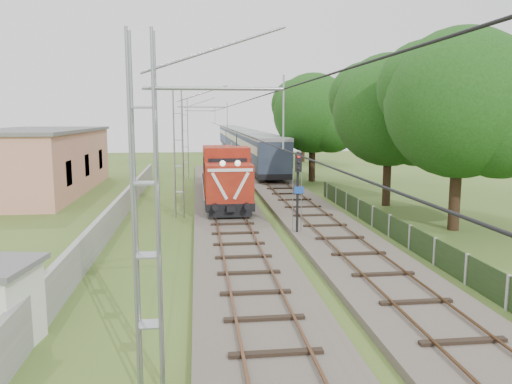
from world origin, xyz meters
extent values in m
plane|color=#3B551F|center=(0.00, 0.00, 0.00)|extent=(140.00, 140.00, 0.00)
cube|color=#6B6054|center=(0.00, 7.00, 0.15)|extent=(4.20, 70.00, 0.30)
cube|color=black|center=(0.00, 7.00, 0.35)|extent=(2.40, 70.00, 0.10)
cube|color=brown|center=(-0.85, 7.00, 0.42)|extent=(0.08, 70.00, 0.05)
cube|color=brown|center=(0.85, 7.00, 0.42)|extent=(0.08, 70.00, 0.05)
cube|color=#6B6054|center=(5.00, 20.00, 0.15)|extent=(4.20, 80.00, 0.30)
cube|color=black|center=(5.00, 20.00, 0.35)|extent=(2.40, 80.00, 0.10)
cube|color=brown|center=(4.15, 20.00, 0.42)|extent=(0.08, 80.00, 0.05)
cube|color=brown|center=(5.85, 20.00, 0.42)|extent=(0.08, 80.00, 0.05)
cylinder|color=gray|center=(-1.50, -8.00, 6.80)|extent=(3.00, 0.08, 0.08)
cylinder|color=gray|center=(-1.50, 12.00, 6.80)|extent=(3.00, 0.08, 0.08)
cylinder|color=gray|center=(-1.50, 32.00, 6.80)|extent=(3.00, 0.08, 0.08)
cylinder|color=black|center=(0.00, 12.00, 5.50)|extent=(0.03, 70.00, 0.03)
cylinder|color=black|center=(0.00, 12.00, 6.80)|extent=(0.03, 70.00, 0.03)
cube|color=#9E9E99|center=(-6.50, 12.00, 0.75)|extent=(0.25, 40.00, 1.50)
cube|color=tan|center=(-15.00, 24.00, 2.50)|extent=(8.00, 20.00, 5.00)
cube|color=#606060|center=(-15.00, 24.00, 5.10)|extent=(8.40, 20.40, 0.25)
cube|color=black|center=(-11.05, 18.00, 2.20)|extent=(0.10, 1.60, 1.80)
cube|color=black|center=(-11.05, 24.00, 2.20)|extent=(0.10, 1.60, 1.80)
cube|color=black|center=(-11.05, 30.00, 2.20)|extent=(0.10, 1.60, 1.80)
cube|color=black|center=(8.00, 3.00, 0.60)|extent=(0.05, 32.00, 1.15)
cube|color=#9E9E99|center=(8.00, 18.00, 0.60)|extent=(0.12, 0.12, 1.20)
cube|color=black|center=(0.00, 17.67, 0.98)|extent=(2.88, 16.32, 0.48)
cube|color=black|center=(0.00, 12.39, 0.69)|extent=(2.11, 3.46, 0.48)
cube|color=black|center=(0.00, 22.96, 0.69)|extent=(2.11, 3.46, 0.48)
cube|color=black|center=(0.00, 9.61, 0.59)|extent=(2.50, 0.24, 0.34)
cube|color=maroon|center=(0.00, 10.71, 2.32)|extent=(2.78, 2.40, 2.21)
sphere|color=white|center=(-0.43, 9.56, 3.57)|extent=(0.35, 0.35, 0.35)
sphere|color=white|center=(0.43, 9.56, 3.57)|extent=(0.35, 0.35, 0.35)
cube|color=silver|center=(-0.62, 9.49, 2.27)|extent=(0.96, 0.06, 1.61)
cube|color=silver|center=(0.62, 9.49, 2.27)|extent=(0.96, 0.06, 1.61)
cube|color=silver|center=(0.00, 9.49, 3.19)|extent=(2.59, 0.06, 0.17)
cube|color=maroon|center=(0.00, 13.07, 2.75)|extent=(2.88, 2.30, 3.07)
cube|color=black|center=(0.00, 11.89, 3.23)|extent=(2.40, 0.06, 0.86)
cube|color=maroon|center=(0.00, 20.03, 2.47)|extent=(2.69, 11.62, 2.50)
cylinder|color=black|center=(0.00, 17.10, 3.86)|extent=(0.42, 0.42, 0.38)
cylinder|color=gray|center=(-0.29, 12.30, 4.44)|extent=(0.12, 0.12, 0.34)
cylinder|color=gray|center=(0.29, 12.30, 4.44)|extent=(0.12, 0.12, 0.34)
cube|color=black|center=(5.00, 35.87, 0.92)|extent=(3.03, 23.01, 0.52)
cube|color=#2D3C4C|center=(5.00, 35.87, 2.59)|extent=(3.14, 23.01, 2.82)
cube|color=#BDB592|center=(5.00, 35.87, 3.12)|extent=(3.18, 22.09, 0.78)
cube|color=gray|center=(5.00, 35.87, 4.16)|extent=(3.19, 23.01, 0.37)
cube|color=black|center=(5.00, 59.93, 0.92)|extent=(3.03, 23.01, 0.52)
cube|color=#2D3C4C|center=(5.00, 59.93, 2.59)|extent=(3.14, 23.01, 2.82)
cube|color=#BDB592|center=(5.00, 59.93, 3.12)|extent=(3.18, 22.09, 0.78)
cube|color=gray|center=(5.00, 59.93, 4.16)|extent=(3.19, 23.01, 0.37)
cube|color=black|center=(5.00, 83.99, 0.92)|extent=(3.03, 23.01, 0.52)
cube|color=#2D3C4C|center=(5.00, 83.99, 2.59)|extent=(3.14, 23.01, 2.82)
cube|color=#BDB592|center=(5.00, 83.99, 3.12)|extent=(3.18, 22.09, 0.78)
cube|color=gray|center=(5.00, 83.99, 4.16)|extent=(3.19, 23.01, 0.37)
cylinder|color=black|center=(3.20, 5.98, 2.23)|extent=(0.13, 0.13, 4.47)
cube|color=black|center=(3.20, 5.85, 3.93)|extent=(0.32, 0.20, 0.98)
sphere|color=red|center=(3.20, 5.74, 4.25)|extent=(0.16, 0.16, 0.16)
sphere|color=black|center=(3.20, 5.74, 3.93)|extent=(0.16, 0.16, 0.16)
sphere|color=black|center=(3.20, 5.74, 3.62)|extent=(0.16, 0.16, 0.16)
cube|color=navy|center=(3.25, 5.88, 2.50)|extent=(0.49, 0.06, 0.36)
cylinder|color=#392117|center=(12.15, 6.72, 2.45)|extent=(0.61, 0.61, 4.91)
sphere|color=#18390F|center=(12.15, 6.72, 6.92)|extent=(8.03, 8.03, 8.03)
sphere|color=#18390F|center=(13.76, 5.52, 5.80)|extent=(5.62, 5.62, 5.62)
sphere|color=#18390F|center=(10.74, 8.13, 7.81)|extent=(5.22, 5.22, 5.22)
cylinder|color=#392117|center=(11.33, 14.57, 2.36)|extent=(0.57, 0.57, 4.73)
sphere|color=#18390F|center=(11.33, 14.57, 6.66)|extent=(7.74, 7.74, 7.74)
sphere|color=#18390F|center=(12.88, 13.41, 5.59)|extent=(5.42, 5.42, 5.42)
sphere|color=#18390F|center=(9.98, 15.92, 7.52)|extent=(5.03, 5.03, 5.03)
cylinder|color=#392117|center=(9.16, 28.25, 2.32)|extent=(0.63, 0.63, 4.64)
sphere|color=#18390F|center=(9.16, 28.25, 6.54)|extent=(7.59, 7.59, 7.59)
sphere|color=#18390F|center=(10.68, 27.11, 5.49)|extent=(5.32, 5.32, 5.32)
sphere|color=#18390F|center=(7.83, 29.58, 7.38)|extent=(4.94, 4.94, 4.94)
cylinder|color=#392117|center=(12.77, 49.20, 2.09)|extent=(0.49, 0.49, 4.18)
sphere|color=#18390F|center=(12.77, 49.20, 5.88)|extent=(6.83, 6.83, 6.83)
sphere|color=#18390F|center=(14.14, 48.18, 4.94)|extent=(4.78, 4.78, 4.78)
sphere|color=#18390F|center=(11.58, 50.40, 6.64)|extent=(4.44, 4.44, 4.44)
camera|label=1|loc=(-1.88, -18.81, 6.21)|focal=35.00mm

